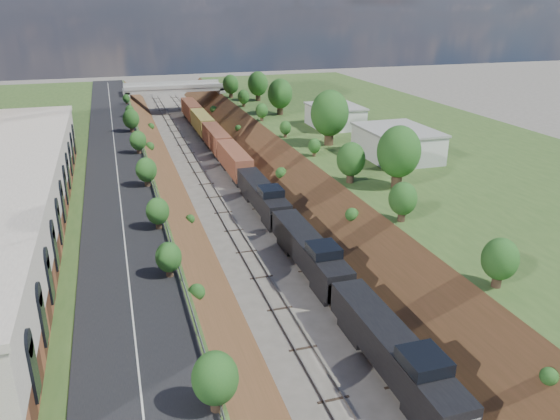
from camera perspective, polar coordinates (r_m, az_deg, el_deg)
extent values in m
cube|color=#375723|center=(93.48, 14.69, 5.55)|extent=(44.00, 180.00, 5.00)
cube|color=brown|center=(80.87, -13.17, 1.44)|extent=(10.00, 180.00, 10.00)
cube|color=brown|center=(84.96, 1.75, 2.95)|extent=(10.00, 180.00, 10.00)
cube|color=gray|center=(81.73, -7.32, 2.11)|extent=(1.58, 180.00, 0.18)
cube|color=gray|center=(82.70, -3.77, 2.47)|extent=(1.58, 180.00, 0.18)
cube|color=black|center=(79.25, -16.71, 4.54)|extent=(8.00, 180.00, 0.10)
cube|color=#99999E|center=(79.22, -13.79, 5.19)|extent=(0.06, 171.00, 0.30)
cube|color=gray|center=(140.34, -15.69, 10.70)|extent=(1.50, 8.00, 6.20)
cube|color=gray|center=(142.84, -6.28, 11.51)|extent=(1.50, 8.00, 6.20)
cube|color=gray|center=(140.65, -11.04, 12.39)|extent=(24.00, 8.00, 1.00)
cube|color=gray|center=(136.60, -10.85, 12.49)|extent=(24.00, 0.30, 0.80)
cube|color=gray|center=(144.48, -11.25, 12.91)|extent=(24.00, 0.30, 0.80)
cube|color=silver|center=(80.98, 12.13, 6.73)|extent=(9.00, 12.00, 4.00)
cube|color=silver|center=(100.09, 5.76, 9.65)|extent=(8.00, 10.00, 3.60)
cylinder|color=#473323|center=(68.01, 12.11, 3.43)|extent=(1.30, 1.30, 2.62)
ellipsoid|color=#235A1F|center=(67.15, 12.32, 5.99)|extent=(5.25, 5.25, 6.30)
cylinder|color=#473323|center=(41.97, -10.18, -8.88)|extent=(0.66, 0.66, 1.22)
ellipsoid|color=#235A1F|center=(41.27, -10.31, -7.11)|extent=(2.45, 2.45, 2.94)
cube|color=black|center=(39.81, 15.51, -20.39)|extent=(2.40, 4.00, 0.90)
cube|color=black|center=(42.37, 11.71, -14.08)|extent=(2.84, 17.05, 2.68)
cube|color=black|center=(38.02, 16.98, -20.18)|extent=(2.61, 3.00, 1.80)
cube|color=silver|center=(37.39, 17.15, -19.02)|extent=(2.61, 3.00, 0.15)
cube|color=black|center=(38.53, 14.84, -14.96)|extent=(2.78, 3.10, 0.90)
cube|color=black|center=(56.57, 3.04, -4.20)|extent=(2.84, 17.05, 2.68)
cube|color=black|center=(72.50, -1.87, 1.60)|extent=(2.84, 17.05, 2.68)
cube|color=brown|center=(110.02, -7.50, 8.37)|extent=(2.84, 60.83, 3.41)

